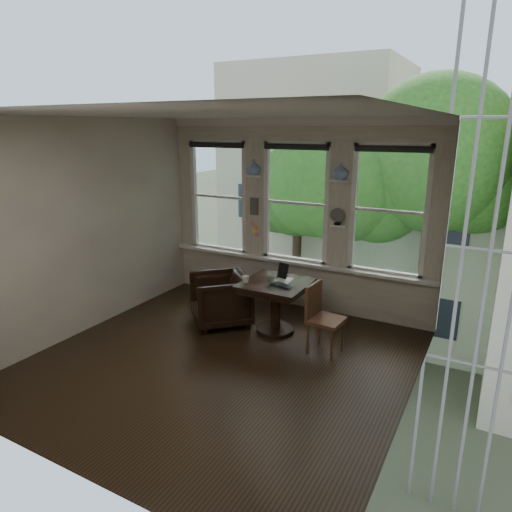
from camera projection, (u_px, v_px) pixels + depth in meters
The scene contains 25 objects.
ground at pixel (222, 361), 5.78m from camera, with size 4.50×4.50×0.00m, color black.
ceiling at pixel (216, 114), 4.96m from camera, with size 4.50×4.50×0.00m, color silver.
wall_back at pixel (296, 215), 7.27m from camera, with size 4.50×4.50×0.00m, color beige.
wall_front at pixel (58, 312), 3.47m from camera, with size 4.50×4.50×0.00m, color beige.
wall_left at pixel (85, 227), 6.41m from camera, with size 4.50×4.50×0.00m, color beige.
wall_right at pixel (418, 275), 4.33m from camera, with size 4.50×4.50×0.00m, color beige.
window_left at pixel (220, 197), 7.89m from camera, with size 1.10×0.12×1.90m, color white, non-canonical shape.
window_center at pixel (297, 203), 7.22m from camera, with size 1.10×0.12×1.90m, color white, non-canonical shape.
window_right at pixel (389, 211), 6.55m from camera, with size 1.10×0.12×1.90m, color white, non-canonical shape.
shelf_left at pixel (254, 176), 7.36m from camera, with size 0.26×0.16×0.03m, color white.
shelf_right at pixel (340, 181), 6.69m from camera, with size 0.26×0.16×0.03m, color white.
intercom at pixel (255, 206), 7.52m from camera, with size 0.14×0.06×0.28m, color #59544F.
sticky_notes at pixel (255, 227), 7.62m from camera, with size 0.16×0.01×0.24m, color pink, non-canonical shape.
desk_fan at pixel (338, 219), 6.83m from camera, with size 0.20×0.20×0.24m, color #59544F, non-canonical shape.
vase_left at pixel (254, 167), 7.32m from camera, with size 0.24×0.24×0.25m, color white.
vase_right at pixel (340, 171), 6.65m from camera, with size 0.24×0.24×0.25m, color white.
table at pixel (276, 307), 6.53m from camera, with size 0.90×0.90×0.75m, color black, non-canonical shape.
armchair_left at pixel (220, 299), 6.81m from camera, with size 0.82×0.84×0.76m, color black.
cushion_red at pixel (220, 295), 6.79m from camera, with size 0.45×0.45×0.06m, color maroon.
side_chair_right at pixel (326, 320), 5.89m from camera, with size 0.42×0.42×0.92m, color #49311A, non-canonical shape.
laptop at pixel (281, 286), 6.23m from camera, with size 0.30×0.19×0.02m, color black.
mug at pixel (246, 279), 6.41m from camera, with size 0.10×0.10×0.10m, color white.
drinking_glass at pixel (272, 281), 6.33m from camera, with size 0.12×0.12×0.10m, color white.
tablet at pixel (283, 271), 6.58m from camera, with size 0.16×0.02×0.22m, color black.
papers at pixel (283, 280), 6.50m from camera, with size 0.22×0.30×0.00m, color silver.
Camera 1 is at (2.88, -4.35, 2.86)m, focal length 32.00 mm.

